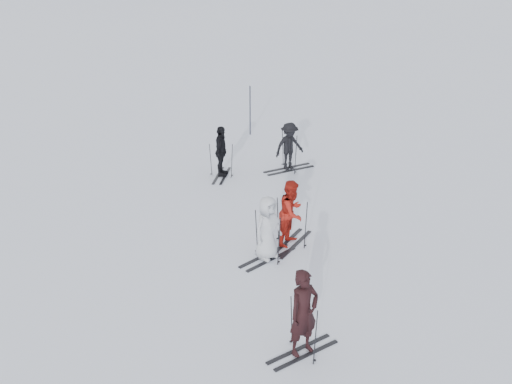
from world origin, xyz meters
TOP-DOWN VIEW (x-y plane):
  - ground at (0.00, 0.00)m, footprint 120.00×120.00m
  - skier_near_dark at (3.25, -3.73)m, footprint 0.70×0.79m
  - skier_red at (1.31, 0.39)m, footprint 0.72×0.89m
  - skier_grey at (1.06, -0.57)m, footprint 0.77×0.93m
  - skier_uphill_left at (-2.58, 3.80)m, footprint 0.67×1.06m
  - skier_uphill_far at (-0.80, 5.30)m, footprint 1.10×1.20m
  - skis_near_dark at (3.25, -3.73)m, footprint 1.84×1.54m
  - skis_red at (1.31, 0.39)m, footprint 1.85×1.06m
  - skis_grey at (1.06, -0.57)m, footprint 1.96×1.47m
  - skis_uphill_left at (-2.58, 3.80)m, footprint 1.76×1.25m
  - skis_uphill_far at (-0.80, 5.30)m, footprint 2.08×1.88m
  - piste_marker at (-3.63, 8.14)m, footprint 0.06×0.06m

SIDE VIEW (x-z plane):
  - ground at x=0.00m, z-range 0.00..0.00m
  - skis_uphill_left at x=-2.58m, z-range 0.00..1.16m
  - skis_near_dark at x=3.25m, z-range 0.00..1.19m
  - skis_grey at x=1.06m, z-range 0.00..1.28m
  - skis_red at x=1.31m, z-range 0.00..1.31m
  - skis_uphill_far at x=-0.80m, z-range 0.00..1.35m
  - skier_uphill_far at x=-0.80m, z-range 0.00..1.62m
  - skier_grey at x=1.06m, z-range 0.00..1.64m
  - skier_uphill_left at x=-2.58m, z-range 0.00..1.68m
  - skier_red at x=1.31m, z-range 0.00..1.75m
  - skier_near_dark at x=3.25m, z-range 0.00..1.81m
  - piste_marker at x=-3.63m, z-range 0.00..1.94m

